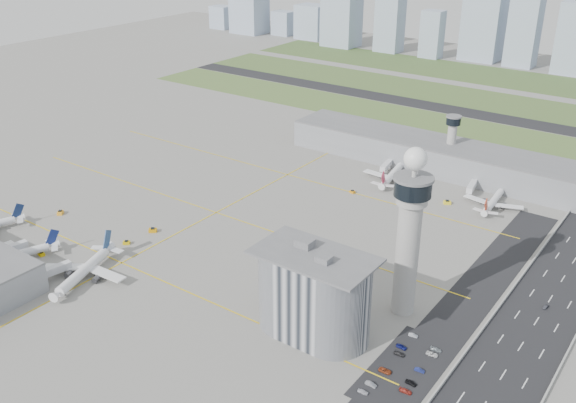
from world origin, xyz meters
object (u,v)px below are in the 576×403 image
Objects in this scene: airplane_near_b at (14,250)px; car_lot_8 at (411,383)px; tug_1 at (41,254)px; car_lot_11 at (436,349)px; car_lot_0 at (363,392)px; car_lot_1 at (371,384)px; car_lot_7 at (406,391)px; airplane_far_b at (494,197)px; tug_0 at (60,212)px; jet_bridge_near_2 at (38,279)px; control_tower at (409,227)px; tug_4 at (352,192)px; airplane_far_a at (393,171)px; tug_3 at (153,230)px; car_lot_4 at (401,347)px; car_lot_5 at (413,335)px; car_lot_2 at (385,371)px; jet_bridge_far_0 at (390,164)px; tug_2 at (126,242)px; tug_5 at (447,202)px; car_lot_3 at (400,354)px; jet_bridge_far_1 at (474,184)px; car_lot_10 at (432,354)px; car_lot_9 at (420,370)px; airplane_near_c at (82,266)px; admin_building at (314,294)px; car_hw_1 at (546,307)px; secondary_tower at (452,138)px.

airplane_near_b is 172.72m from car_lot_8.
tug_1 is 169.73m from car_lot_11.
car_lot_1 is at bearing -7.30° from car_lot_0.
car_lot_7 is 4.40m from car_lot_8.
airplane_far_b is 214.76m from tug_0.
jet_bridge_near_2 is 3.70× the size of car_lot_1.
control_tower reaches higher than car_lot_7.
car_lot_1 is at bearing 104.52° from car_lot_7.
tug_4 is (-69.69, 81.66, -34.24)m from control_tower.
control_tower is at bearing -160.97° from airplane_far_a.
airplane_far_b is 126.79m from car_lot_11.
tug_0 is 52.27m from tug_3.
car_lot_4 is 8.24m from car_lot_5.
control_tower is 14.91× the size of car_lot_2.
car_lot_2 is 1.12× the size of car_lot_11.
tug_0 is at bearing 85.73° from car_lot_5.
jet_bridge_far_0 is 3.70× the size of car_lot_1.
tug_2 is at bearing 133.97° from airplane_far_b.
car_lot_2 is 1.08× the size of car_lot_7.
airplane_far_a is 8.98× the size of car_lot_2.
airplane_near_b reaches higher than tug_3.
car_lot_3 is at bearing -19.15° from tug_5.
car_lot_5 is at bearing 146.59° from tug_0.
airplane_near_b is at bearing -64.72° from tug_3.
jet_bridge_far_0 is 158.62m from tug_2.
car_lot_11 is (40.30, -139.15, -2.29)m from jet_bridge_far_1.
jet_bridge_near_2 reaches higher than tug_3.
car_lot_5 is at bearing -3.01° from car_lot_0.
car_lot_1 reaches higher than car_lot_10.
tug_0 is 0.93× the size of car_lot_1.
jet_bridge_near_2 is 4.14× the size of car_lot_9.
car_lot_9 is (9.83, -15.70, 0.01)m from car_lot_5.
airplane_near_c is at bearing 152.02° from airplane_far_a.
tug_4 is 0.72× the size of car_lot_3.
tug_0 is at bearing 95.10° from car_lot_4.
car_lot_11 is at bearing 22.98° from jet_bridge_far_0.
car_lot_4 reaches higher than car_lot_8.
jet_bridge_near_2 is (-64.01, -178.87, -2.59)m from airplane_far_a.
car_lot_1 is 0.99× the size of car_lot_4.
admin_building is 104.99m from tug_3.
admin_building is 1.08× the size of airplane_far_a.
admin_building is 10.37× the size of car_lot_10.
jet_bridge_far_1 is (40.99, 14.13, -2.59)m from airplane_far_a.
car_lot_1 is 8.40m from car_lot_2.
control_tower is 64.16m from car_hw_1.
secondary_tower is 10.55× the size of tug_2.
car_lot_1 is 1.12× the size of car_lot_9.
jet_bridge_far_0 is at bearing -55.92° from tug_2.
car_lot_2 is (136.46, 33.95, -2.25)m from jet_bridge_near_2.
tug_4 is 0.83× the size of car_lot_5.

